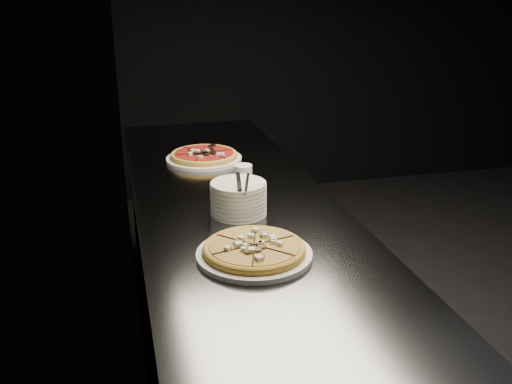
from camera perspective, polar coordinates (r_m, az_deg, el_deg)
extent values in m
cube|color=black|center=(2.03, -13.12, 11.54)|extent=(0.02, 5.00, 2.80)
cube|color=black|center=(5.19, 15.84, 16.34)|extent=(5.00, 0.02, 2.80)
cube|color=#595B61|center=(2.40, -2.28, -10.87)|extent=(0.70, 2.40, 0.90)
cube|color=#595B61|center=(2.20, -2.44, -0.56)|extent=(0.74, 2.44, 0.02)
cylinder|color=white|center=(1.71, -0.18, -6.27)|extent=(0.35, 0.35, 0.02)
cylinder|color=gold|center=(1.70, -0.18, -5.83)|extent=(0.37, 0.37, 0.01)
torus|color=gold|center=(1.70, -0.18, -5.63)|extent=(0.37, 0.37, 0.02)
cylinder|color=#F2C750|center=(1.70, -0.18, -5.47)|extent=(0.33, 0.33, 0.01)
cylinder|color=white|center=(2.63, -5.22, 3.31)|extent=(0.34, 0.34, 0.02)
cylinder|color=gold|center=(2.62, -5.23, 3.61)|extent=(0.33, 0.33, 0.01)
torus|color=gold|center=(2.62, -5.23, 3.75)|extent=(0.33, 0.33, 0.02)
cylinder|color=maroon|center=(2.62, -5.24, 3.86)|extent=(0.29, 0.29, 0.01)
cylinder|color=white|center=(2.02, -1.75, -1.97)|extent=(0.19, 0.19, 0.01)
cylinder|color=white|center=(2.01, -1.76, -1.59)|extent=(0.19, 0.19, 0.01)
cylinder|color=white|center=(2.01, -1.76, -1.20)|extent=(0.19, 0.19, 0.01)
cylinder|color=white|center=(2.00, -1.77, -0.81)|extent=(0.19, 0.19, 0.01)
cylinder|color=white|center=(2.00, -1.77, -0.42)|extent=(0.19, 0.19, 0.01)
cylinder|color=white|center=(1.99, -1.78, -0.03)|extent=(0.19, 0.19, 0.01)
cylinder|color=white|center=(1.99, -1.78, 0.37)|extent=(0.19, 0.19, 0.01)
cylinder|color=white|center=(1.98, -1.79, 0.76)|extent=(0.19, 0.19, 0.01)
cube|color=silver|center=(2.02, -1.76, 1.38)|extent=(0.04, 0.13, 0.00)
cube|color=black|center=(1.93, -1.67, 0.54)|extent=(0.03, 0.08, 0.01)
cube|color=silver|center=(1.98, -0.90, 0.98)|extent=(0.10, 0.18, 0.00)
cylinder|color=white|center=(2.35, -1.28, 1.96)|extent=(0.07, 0.07, 0.06)
cylinder|color=black|center=(2.34, -1.28, 2.53)|extent=(0.06, 0.06, 0.01)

